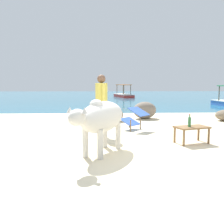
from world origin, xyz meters
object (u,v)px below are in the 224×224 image
at_px(bottle, 189,122).
at_px(boat_red, 124,94).
at_px(deck_chair_far, 134,117).
at_px(person_standing, 101,100).
at_px(low_bench_table, 192,129).
at_px(cow, 101,118).

relative_size(bottle, boat_red, 0.08).
bearing_deg(deck_chair_far, bottle, 161.94).
height_order(person_standing, boat_red, person_standing).
distance_m(low_bench_table, boat_red, 20.05).
xyz_separation_m(person_standing, boat_red, (2.20, 19.08, -0.70)).
relative_size(cow, low_bench_table, 2.22).
distance_m(cow, low_bench_table, 2.27).
bearing_deg(cow, low_bench_table, 136.55).
bearing_deg(low_bench_table, boat_red, 72.38).
xyz_separation_m(cow, boat_red, (2.20, 20.82, -0.47)).
distance_m(cow, bottle, 2.15).
xyz_separation_m(bottle, deck_chair_far, (-1.05, 1.79, -0.13)).
xyz_separation_m(cow, deck_chair_far, (0.97, 2.51, -0.34)).
bearing_deg(cow, person_standing, -153.50).
height_order(deck_chair_far, person_standing, person_standing).
relative_size(low_bench_table, deck_chair_far, 0.93).
bearing_deg(bottle, boat_red, 89.48).
relative_size(bottle, person_standing, 0.18).
relative_size(cow, boat_red, 0.50).
bearing_deg(person_standing, deck_chair_far, 21.29).
bearing_deg(person_standing, cow, -106.87).
xyz_separation_m(bottle, person_standing, (-2.02, 1.02, 0.43)).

